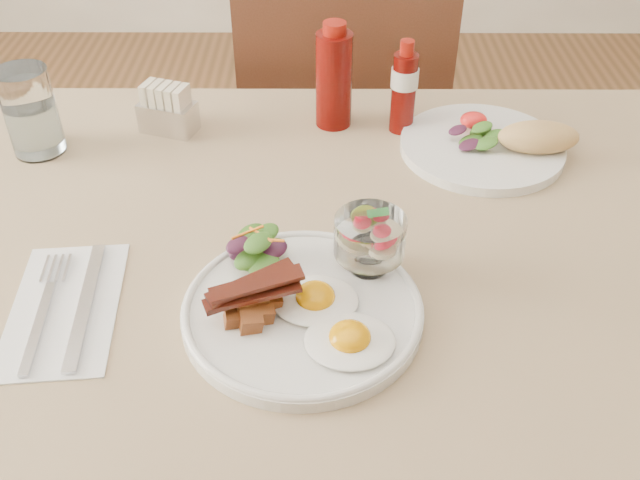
% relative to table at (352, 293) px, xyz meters
% --- Properties ---
extents(table, '(1.33, 0.88, 0.75)m').
position_rel_table_xyz_m(table, '(0.00, 0.00, 0.00)').
color(table, '#522A19').
rests_on(table, ground).
extents(chair_far, '(0.42, 0.42, 0.93)m').
position_rel_table_xyz_m(chair_far, '(0.00, 0.66, -0.14)').
color(chair_far, '#522A19').
rests_on(chair_far, ground).
extents(main_plate, '(0.28, 0.28, 0.02)m').
position_rel_table_xyz_m(main_plate, '(-0.06, -0.14, 0.10)').
color(main_plate, silver).
rests_on(main_plate, table).
extents(fried_eggs, '(0.17, 0.18, 0.03)m').
position_rel_table_xyz_m(fried_eggs, '(-0.03, -0.16, 0.11)').
color(fried_eggs, white).
rests_on(fried_eggs, main_plate).
extents(bacon_potato_pile, '(0.12, 0.08, 0.05)m').
position_rel_table_xyz_m(bacon_potato_pile, '(-0.12, -0.15, 0.13)').
color(bacon_potato_pile, brown).
rests_on(bacon_potato_pile, main_plate).
extents(side_salad, '(0.08, 0.07, 0.04)m').
position_rel_table_xyz_m(side_salad, '(-0.12, -0.06, 0.12)').
color(side_salad, '#245015').
rests_on(side_salad, main_plate).
extents(fruit_cup, '(0.09, 0.09, 0.09)m').
position_rel_table_xyz_m(fruit_cup, '(0.01, -0.07, 0.15)').
color(fruit_cup, white).
rests_on(fruit_cup, main_plate).
extents(second_plate, '(0.27, 0.25, 0.06)m').
position_rel_table_xyz_m(second_plate, '(0.23, 0.23, 0.11)').
color(second_plate, silver).
rests_on(second_plate, table).
extents(ketchup_bottle, '(0.06, 0.06, 0.17)m').
position_rel_table_xyz_m(ketchup_bottle, '(-0.02, 0.32, 0.17)').
color(ketchup_bottle, '#510704').
rests_on(ketchup_bottle, table).
extents(hot_sauce_bottle, '(0.05, 0.05, 0.15)m').
position_rel_table_xyz_m(hot_sauce_bottle, '(0.09, 0.30, 0.16)').
color(hot_sauce_bottle, '#510704').
rests_on(hot_sauce_bottle, table).
extents(sugar_caddy, '(0.10, 0.07, 0.08)m').
position_rel_table_xyz_m(sugar_caddy, '(-0.29, 0.29, 0.12)').
color(sugar_caddy, silver).
rests_on(sugar_caddy, table).
extents(water_glass, '(0.08, 0.08, 0.14)m').
position_rel_table_xyz_m(water_glass, '(-0.48, 0.23, 0.15)').
color(water_glass, white).
rests_on(water_glass, table).
extents(napkin_cutlery, '(0.14, 0.24, 0.01)m').
position_rel_table_xyz_m(napkin_cutlery, '(-0.34, -0.12, 0.09)').
color(napkin_cutlery, white).
rests_on(napkin_cutlery, table).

